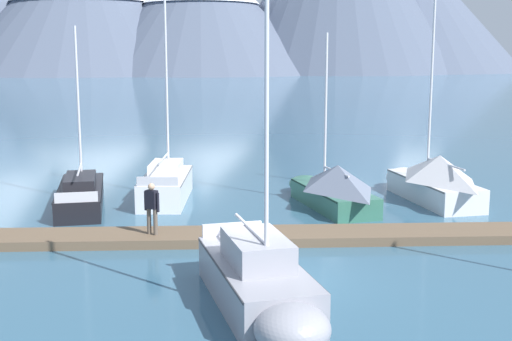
{
  "coord_description": "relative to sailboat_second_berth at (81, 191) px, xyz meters",
  "views": [
    {
      "loc": [
        -1.75,
        -17.16,
        6.04
      ],
      "look_at": [
        0.0,
        6.0,
        2.0
      ],
      "focal_mm": 46.77,
      "sensor_mm": 36.0,
      "label": 1
    }
  ],
  "objects": [
    {
      "name": "sailboat_far_berth",
      "position": [
        10.14,
        -1.35,
        0.29
      ],
      "size": [
        3.13,
        6.66,
        6.91
      ],
      "color": "#336B56",
      "rests_on": "ground"
    },
    {
      "name": "ground_plane",
      "position": [
        6.89,
        -10.13,
        -0.52
      ],
      "size": [
        700.0,
        700.0,
        0.0
      ],
      "primitive_type": "plane",
      "color": "#335B75"
    },
    {
      "name": "mountain_rear_spur",
      "position": [
        76.47,
        219.81,
        25.36
      ],
      "size": [
        89.85,
        89.85,
        49.54
      ],
      "color": "#4C566B",
      "rests_on": "ground"
    },
    {
      "name": "person_on_dock",
      "position": [
        3.37,
        -6.2,
        0.74
      ],
      "size": [
        0.51,
        0.39,
        1.69
      ],
      "color": "brown",
      "rests_on": "dock"
    },
    {
      "name": "sailboat_mid_dock_starboard",
      "position": [
        6.4,
        -12.26,
        0.18
      ],
      "size": [
        2.88,
        6.46,
        8.74
      ],
      "color": "#93939E",
      "rests_on": "ground"
    },
    {
      "name": "mountain_central_massif",
      "position": [
        -34.18,
        199.62,
        22.89
      ],
      "size": [
        90.94,
        90.94,
        44.28
      ],
      "color": "#4C566B",
      "rests_on": "ground"
    },
    {
      "name": "mountain_shoulder_ridge",
      "position": [
        4.04,
        193.45,
        20.65
      ],
      "size": [
        79.6,
        79.6,
        40.32
      ],
      "color": "#4C566B",
      "rests_on": "ground"
    },
    {
      "name": "dock",
      "position": [
        6.89,
        -6.13,
        -0.38
      ],
      "size": [
        26.33,
        2.63,
        0.3
      ],
      "color": "brown",
      "rests_on": "ground"
    },
    {
      "name": "sailboat_second_berth",
      "position": [
        0.0,
        0.0,
        0.0
      ],
      "size": [
        2.56,
        7.72,
        7.2
      ],
      "color": "black",
      "rests_on": "ground"
    },
    {
      "name": "sailboat_outer_slip",
      "position": [
        14.57,
        -0.6,
        0.42
      ],
      "size": [
        2.7,
        6.63,
        9.09
      ],
      "color": "silver",
      "rests_on": "ground"
    },
    {
      "name": "sailboat_mid_dock_port",
      "position": [
        3.48,
        0.84,
        0.15
      ],
      "size": [
        2.13,
        6.37,
        8.51
      ],
      "color": "white",
      "rests_on": "ground"
    }
  ]
}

